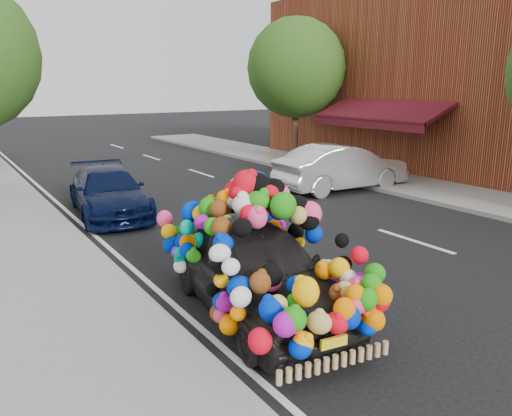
# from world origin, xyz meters

# --- Properties ---
(ground) EXTENTS (100.00, 100.00, 0.00)m
(ground) POSITION_xyz_m (0.00, 0.00, 0.00)
(ground) COLOR black
(ground) RESTS_ON ground
(sidewalk) EXTENTS (4.00, 60.00, 0.12)m
(sidewalk) POSITION_xyz_m (-4.30, 0.00, 0.06)
(sidewalk) COLOR gray
(sidewalk) RESTS_ON ground
(kerb) EXTENTS (0.15, 60.00, 0.13)m
(kerb) POSITION_xyz_m (-2.35, 0.00, 0.07)
(kerb) COLOR gray
(kerb) RESTS_ON ground
(footpath_far) EXTENTS (3.00, 40.00, 0.12)m
(footpath_far) POSITION_xyz_m (8.20, 3.00, 0.06)
(footpath_far) COLOR gray
(footpath_far) RESTS_ON ground
(lane_markings) EXTENTS (6.00, 50.00, 0.01)m
(lane_markings) POSITION_xyz_m (3.60, 0.00, 0.01)
(lane_markings) COLOR silver
(lane_markings) RESTS_ON ground
(tree_far_b) EXTENTS (4.00, 4.00, 5.90)m
(tree_far_b) POSITION_xyz_m (8.00, 10.00, 3.89)
(tree_far_b) COLOR #332114
(tree_far_b) RESTS_ON ground
(plush_art_car) EXTENTS (2.42, 4.30, 1.98)m
(plush_art_car) POSITION_xyz_m (-1.07, -1.00, 1.00)
(plush_art_car) COLOR black
(plush_art_car) RESTS_ON ground
(navy_sedan) EXTENTS (2.14, 4.22, 1.17)m
(navy_sedan) POSITION_xyz_m (-1.14, 5.78, 0.59)
(navy_sedan) COLOR black
(navy_sedan) RESTS_ON ground
(silver_hatchback) EXTENTS (4.44, 1.73, 1.44)m
(silver_hatchback) POSITION_xyz_m (5.94, 4.85, 0.72)
(silver_hatchback) COLOR #B1B4B9
(silver_hatchback) RESTS_ON ground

